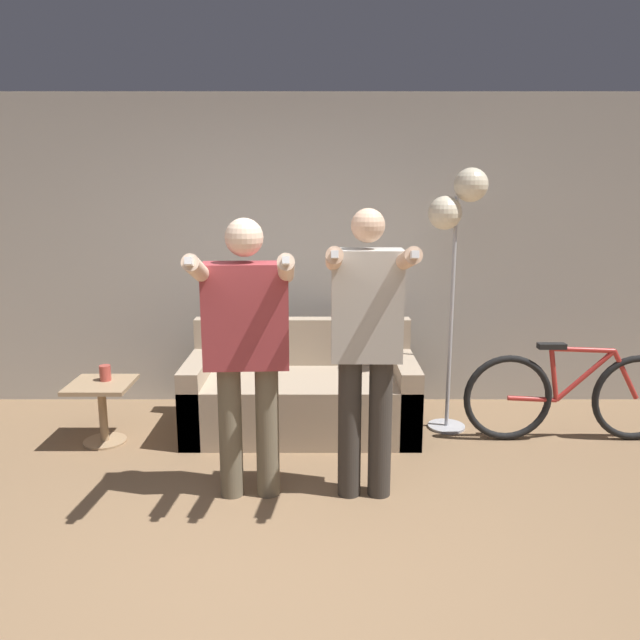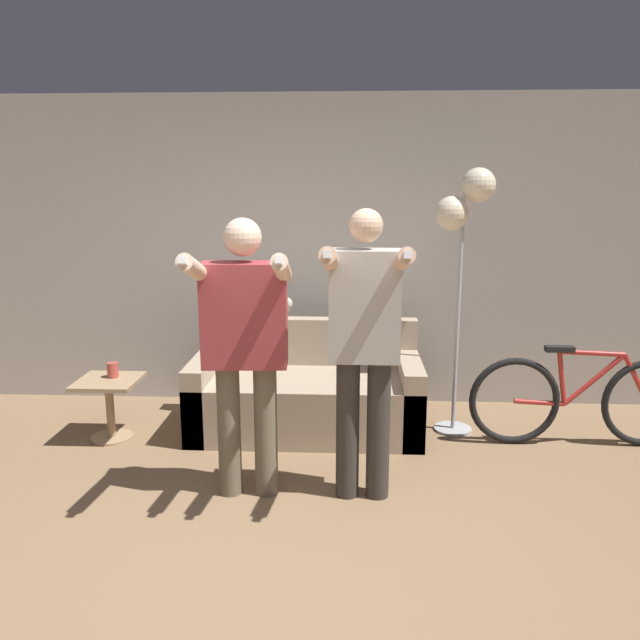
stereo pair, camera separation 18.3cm
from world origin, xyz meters
The scene contains 10 objects.
ground_plane centered at (0.00, 0.00, 0.00)m, with size 16.00×16.00×0.00m, color #846647.
wall_back centered at (0.00, 2.64, 1.30)m, with size 10.00×0.05×2.60m.
couch centered at (0.14, 1.94, 0.27)m, with size 1.73×0.85×0.81m.
person_left centered at (-0.14, 0.86, 0.99)m, with size 0.59×0.68×1.68m.
person_right centered at (0.56, 0.86, 1.00)m, with size 0.48×0.67×1.74m.
cat centered at (-0.18, 2.26, 0.89)m, with size 0.50×0.11×0.17m.
floor_lamp centered at (1.29, 1.96, 1.63)m, with size 0.43×0.29×1.99m.
side_table centered at (-1.31, 1.67, 0.33)m, with size 0.44×0.44×0.46m.
cup centered at (-1.29, 1.73, 0.52)m, with size 0.08×0.08×0.11m.
bicycle centered at (2.14, 1.72, 0.34)m, with size 1.60×0.07×0.74m.
Camera 1 is at (0.29, -2.65, 1.86)m, focal length 35.00 mm.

